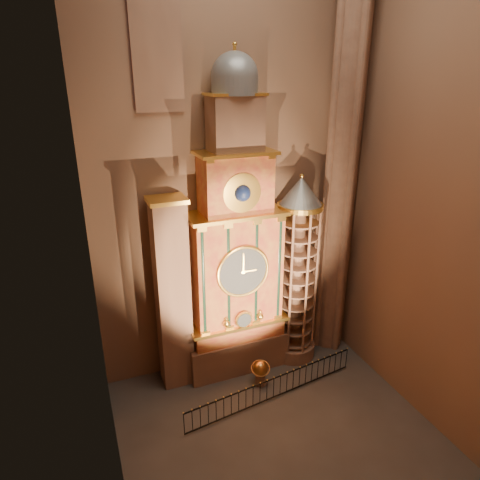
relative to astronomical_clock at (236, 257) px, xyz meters
name	(u,v)px	position (x,y,z in m)	size (l,w,h in m)	color
floor	(275,426)	(0.00, -4.96, -6.68)	(14.00, 14.00, 0.00)	#383330
wall_back	(228,170)	(0.00, 1.04, 4.32)	(22.00, 22.00, 0.00)	#8F684D
wall_left	(89,224)	(-7.00, -4.96, 4.32)	(22.00, 22.00, 0.00)	#8F684D
wall_right	(426,185)	(7.00, -4.96, 4.32)	(22.00, 22.00, 0.00)	#8F684D
astronomical_clock	(236,257)	(0.00, 0.00, 0.00)	(5.60, 2.41, 16.70)	#8C634C
portrait_tower	(173,295)	(-3.40, 0.02, -1.53)	(1.80, 1.60, 10.20)	#8C634C
stair_turret	(297,273)	(3.50, -0.26, -1.41)	(2.50, 2.50, 10.80)	#8C634C
gothic_pier	(342,165)	(6.10, 0.04, 4.32)	(2.04, 2.04, 22.00)	#8C634C
stained_glass_window	(157,49)	(-3.20, 0.95, 9.82)	(2.20, 0.14, 5.20)	navy
celestial_globe	(260,371)	(0.58, -2.06, -5.80)	(1.25, 1.21, 1.46)	#8C634C
iron_railing	(274,388)	(0.74, -3.31, -6.00)	(9.67, 1.36, 1.25)	black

